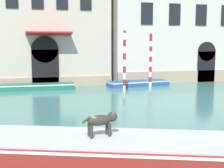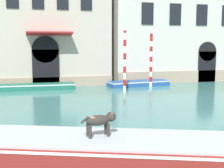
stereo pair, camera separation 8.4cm
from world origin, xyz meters
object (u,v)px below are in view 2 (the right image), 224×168
(boat_moored_near_palazzo, at_px, (34,87))
(mooring_pole_0, at_px, (151,60))
(boat_foreground, at_px, (119,148))
(dog_on_deck, at_px, (101,120))
(boat_moored_far, at_px, (138,83))
(mooring_pole_2, at_px, (125,61))

(boat_moored_near_palazzo, xyz_separation_m, mooring_pole_0, (9.18, -0.68, 1.93))
(boat_moored_near_palazzo, bearing_deg, boat_foreground, -80.52)
(boat_moored_near_palazzo, distance_m, mooring_pole_0, 9.41)
(boat_foreground, relative_size, mooring_pole_0, 2.14)
(mooring_pole_0, bearing_deg, boat_moored_near_palazzo, 175.75)
(boat_foreground, xyz_separation_m, dog_on_deck, (-0.48, 0.32, 0.81))
(boat_foreground, relative_size, boat_moored_near_palazzo, 1.49)
(boat_moored_near_palazzo, bearing_deg, boat_moored_far, 1.33)
(dog_on_deck, relative_size, mooring_pole_2, 0.25)
(boat_foreground, distance_m, dog_on_deck, 0.99)
(boat_foreground, distance_m, boat_moored_far, 16.71)
(boat_foreground, distance_m, boat_moored_near_palazzo, 15.69)
(boat_moored_near_palazzo, relative_size, mooring_pole_2, 1.39)
(boat_foreground, height_order, mooring_pole_2, mooring_pole_2)
(boat_moored_near_palazzo, height_order, boat_moored_far, boat_moored_near_palazzo)
(dog_on_deck, height_order, boat_moored_far, dog_on_deck)
(dog_on_deck, height_order, boat_moored_near_palazzo, dog_on_deck)
(boat_foreground, distance_m, mooring_pole_2, 13.33)
(boat_foreground, bearing_deg, boat_moored_near_palazzo, 118.90)
(boat_moored_far, bearing_deg, dog_on_deck, -120.36)
(boat_foreground, xyz_separation_m, mooring_pole_0, (6.86, 14.83, 1.80))
(mooring_pole_2, bearing_deg, mooring_pole_0, 37.86)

